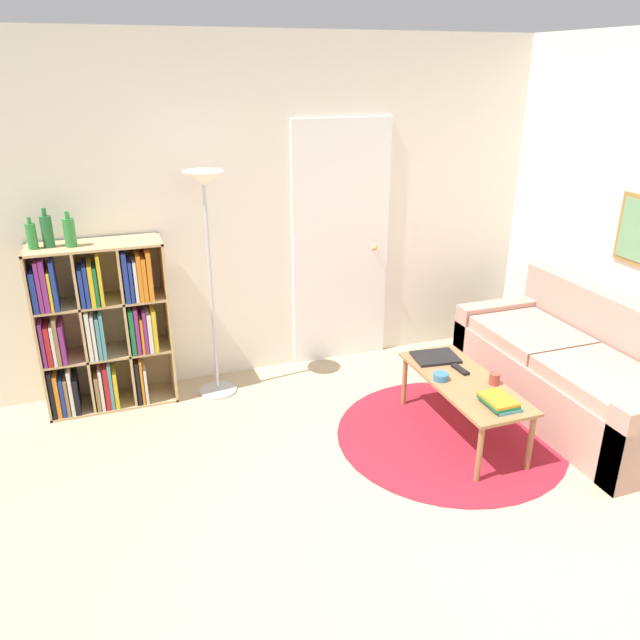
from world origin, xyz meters
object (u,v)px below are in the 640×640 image
(laptop, at_px, (436,357))
(bottle_left, at_px, (32,236))
(couch, at_px, (578,375))
(bottle_middle, at_px, (47,231))
(floor_lamp, at_px, (206,217))
(bottle_right, at_px, (70,232))
(bowl, at_px, (441,377))
(bookshelf, at_px, (101,328))
(coffee_table, at_px, (464,386))
(cup, at_px, (494,379))

(laptop, bearing_deg, bottle_left, 160.98)
(couch, bearing_deg, bottle_middle, 159.98)
(floor_lamp, height_order, laptop, floor_lamp)
(bottle_left, bearing_deg, laptop, -19.02)
(couch, distance_m, bottle_right, 3.68)
(floor_lamp, bearing_deg, bowl, -40.02)
(floor_lamp, height_order, couch, floor_lamp)
(bookshelf, bearing_deg, couch, -21.19)
(coffee_table, relative_size, bottle_right, 4.52)
(couch, bearing_deg, bookshelf, 158.81)
(bottle_middle, bearing_deg, coffee_table, -26.87)
(cup, height_order, bottle_middle, bottle_middle)
(couch, height_order, bottle_right, bottle_right)
(couch, xyz_separation_m, bottle_left, (-3.55, 1.24, 1.03))
(coffee_table, bearing_deg, laptop, 92.63)
(laptop, distance_m, bottle_right, 2.66)
(coffee_table, distance_m, bottle_middle, 2.96)
(coffee_table, height_order, cup, cup)
(floor_lamp, bearing_deg, bookshelf, 173.51)
(coffee_table, bearing_deg, bookshelf, 150.96)
(bottle_left, bearing_deg, bowl, -25.94)
(coffee_table, bearing_deg, floor_lamp, 141.46)
(floor_lamp, xyz_separation_m, bottle_right, (-0.90, 0.07, -0.05))
(bookshelf, bearing_deg, cup, -29.51)
(laptop, bearing_deg, cup, -70.33)
(laptop, bearing_deg, bottle_middle, 160.00)
(bowl, distance_m, bottle_middle, 2.79)
(couch, distance_m, bottle_middle, 3.82)
(bottle_right, bearing_deg, floor_lamp, -4.48)
(floor_lamp, height_order, bowl, floor_lamp)
(bowl, relative_size, cup, 1.29)
(bowl, distance_m, bottle_left, 2.86)
(bookshelf, height_order, bottle_right, bottle_right)
(coffee_table, bearing_deg, bottle_left, 154.26)
(couch, bearing_deg, bowl, 177.23)
(coffee_table, xyz_separation_m, bowl, (-0.15, 0.06, 0.07))
(bowl, xyz_separation_m, bottle_left, (-2.45, 1.19, 0.88))
(couch, xyz_separation_m, cup, (-0.80, -0.12, 0.16))
(cup, bearing_deg, bowl, 150.20)
(floor_lamp, relative_size, bottle_right, 7.13)
(couch, relative_size, coffee_table, 1.72)
(coffee_table, height_order, bowl, bowl)
(floor_lamp, xyz_separation_m, bottle_left, (-1.14, 0.09, -0.06))
(bookshelf, distance_m, couch, 3.46)
(laptop, height_order, cup, cup)
(cup, bearing_deg, bookshelf, 150.49)
(bowl, xyz_separation_m, bottle_middle, (-2.35, 1.20, 0.90))
(laptop, xyz_separation_m, cup, (0.17, -0.47, 0.03))
(couch, relative_size, bottle_left, 8.63)
(bookshelf, bearing_deg, bottle_left, 180.00)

